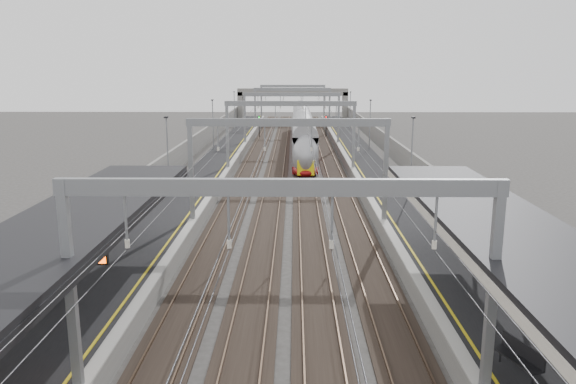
{
  "coord_description": "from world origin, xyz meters",
  "views": [
    {
      "loc": [
        0.41,
        -13.7,
        10.66
      ],
      "look_at": [
        0.0,
        20.96,
        3.05
      ],
      "focal_mm": 35.0,
      "sensor_mm": 36.0,
      "label": 1
    }
  ],
  "objects_px": {
    "bench": "(520,355)",
    "train": "(303,134)",
    "overbridge": "(293,96)",
    "signal_green": "(259,123)"
  },
  "relations": [
    {
      "from": "train",
      "to": "signal_green",
      "type": "relative_size",
      "value": 13.91
    },
    {
      "from": "overbridge",
      "to": "train",
      "type": "height_order",
      "value": "overbridge"
    },
    {
      "from": "bench",
      "to": "signal_green",
      "type": "xyz_separation_m",
      "value": [
        -12.93,
        72.02,
        0.81
      ]
    },
    {
      "from": "overbridge",
      "to": "signal_green",
      "type": "xyz_separation_m",
      "value": [
        -5.2,
        -24.98,
        -2.89
      ]
    },
    {
      "from": "overbridge",
      "to": "train",
      "type": "relative_size",
      "value": 0.46
    },
    {
      "from": "train",
      "to": "bench",
      "type": "height_order",
      "value": "train"
    },
    {
      "from": "train",
      "to": "signal_green",
      "type": "bearing_deg",
      "value": 118.07
    },
    {
      "from": "bench",
      "to": "signal_green",
      "type": "height_order",
      "value": "signal_green"
    },
    {
      "from": "bench",
      "to": "train",
      "type": "bearing_deg",
      "value": 95.98
    },
    {
      "from": "bench",
      "to": "signal_green",
      "type": "bearing_deg",
      "value": 100.18
    }
  ]
}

